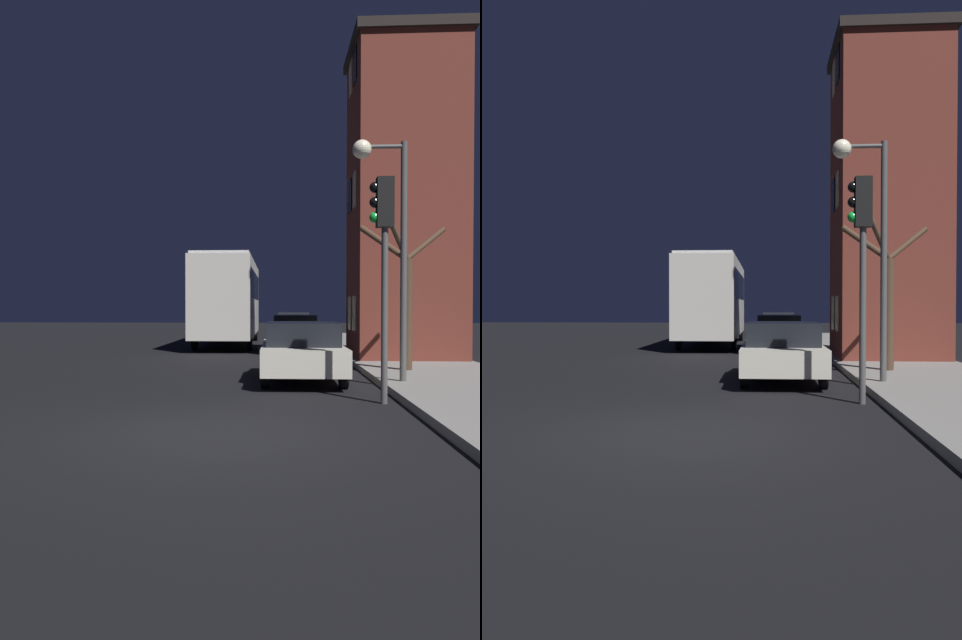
{
  "view_description": "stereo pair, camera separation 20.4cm",
  "coord_description": "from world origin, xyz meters",
  "views": [
    {
      "loc": [
        0.92,
        -8.72,
        1.76
      ],
      "look_at": [
        -0.11,
        9.05,
        1.38
      ],
      "focal_mm": 35.0,
      "sensor_mm": 36.0,
      "label": 1
    },
    {
      "loc": [
        1.12,
        -8.71,
        1.76
      ],
      "look_at": [
        -0.11,
        9.05,
        1.38
      ],
      "focal_mm": 35.0,
      "sensor_mm": 36.0,
      "label": 2
    }
  ],
  "objects": [
    {
      "name": "ground_plane",
      "position": [
        0.0,
        0.0,
        0.0
      ],
      "size": [
        120.0,
        120.0,
        0.0
      ],
      "primitive_type": "plane",
      "color": "black"
    },
    {
      "name": "car_far_lane",
      "position": [
        1.78,
        23.49,
        0.76
      ],
      "size": [
        1.74,
        4.66,
        1.48
      ],
      "color": "#B7BABF",
      "rests_on": "ground"
    },
    {
      "name": "bare_tree",
      "position": [
        4.19,
        7.36,
        2.09
      ],
      "size": [
        2.3,
        1.46,
        4.0
      ],
      "color": "#473323",
      "rests_on": "sidewalk"
    },
    {
      "name": "bus",
      "position": [
        -1.26,
        19.98,
        2.3
      ],
      "size": [
        2.44,
        11.15,
        3.89
      ],
      "color": "beige",
      "rests_on": "ground"
    },
    {
      "name": "car_mid_lane",
      "position": [
        1.64,
        15.86,
        0.75
      ],
      "size": [
        1.85,
        4.25,
        1.44
      ],
      "color": "black",
      "rests_on": "ground"
    },
    {
      "name": "brick_building",
      "position": [
        5.03,
        11.67,
        5.21
      ],
      "size": [
        3.51,
        3.85,
        10.07
      ],
      "color": "brown",
      "rests_on": "sidewalk"
    },
    {
      "name": "traffic_light",
      "position": [
        2.85,
        2.68,
        2.95
      ],
      "size": [
        0.43,
        0.24,
        4.09
      ],
      "color": "#4C4C4C",
      "rests_on": "ground"
    },
    {
      "name": "streetlamp",
      "position": [
        3.3,
        4.89,
        3.77
      ],
      "size": [
        1.17,
        0.41,
        5.21
      ],
      "color": "#4C4C4C",
      "rests_on": "sidewalk"
    },
    {
      "name": "car_near_lane",
      "position": [
        1.52,
        6.15,
        0.73
      ],
      "size": [
        1.87,
        4.59,
        1.39
      ],
      "color": "beige",
      "rests_on": "ground"
    }
  ]
}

